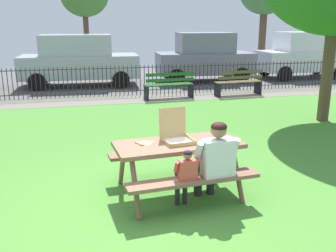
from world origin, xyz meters
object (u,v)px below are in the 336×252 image
(park_bench_right, at_px, (238,83))
(parked_car_center, at_px, (79,60))
(pizza_box_open, at_px, (176,133))
(adult_at_table, at_px, (215,159))
(park_bench_center, at_px, (169,86))
(parked_car_right, at_px, (205,57))
(picnic_table_foreground, at_px, (178,154))
(pizza_slice_on_table, at_px, (144,143))
(child_at_table, at_px, (186,173))
(parked_car_far_right, at_px, (303,55))

(park_bench_right, relative_size, parked_car_center, 0.36)
(pizza_box_open, bearing_deg, adult_at_table, -54.81)
(park_bench_center, xyz_separation_m, parked_car_right, (2.27, 3.20, 0.59))
(picnic_table_foreground, xyz_separation_m, pizza_slice_on_table, (-0.48, 0.08, 0.18))
(pizza_box_open, relative_size, parked_car_right, 0.12)
(picnic_table_foreground, height_order, parked_car_right, parked_car_right)
(adult_at_table, distance_m, park_bench_right, 8.19)
(adult_at_table, distance_m, park_bench_center, 7.48)
(pizza_box_open, bearing_deg, parked_car_right, 69.26)
(child_at_table, xyz_separation_m, parked_car_center, (-1.23, 10.65, 0.49))
(adult_at_table, relative_size, child_at_table, 1.39)
(park_bench_center, bearing_deg, pizza_box_open, -102.59)
(parked_car_far_right, bearing_deg, child_at_table, -128.09)
(picnic_table_foreground, height_order, pizza_slice_on_table, pizza_slice_on_table)
(adult_at_table, height_order, parked_car_right, parked_car_right)
(pizza_box_open, height_order, parked_car_center, parked_car_center)
(child_at_table, distance_m, park_bench_center, 7.61)
(pizza_box_open, height_order, parked_car_right, parked_car_right)
(pizza_slice_on_table, relative_size, park_bench_right, 0.17)
(child_at_table, height_order, parked_car_center, parked_car_center)
(child_at_table, bearing_deg, pizza_slice_on_table, 125.65)
(child_at_table, relative_size, park_bench_center, 0.53)
(picnic_table_foreground, bearing_deg, parked_car_far_right, 50.61)
(pizza_box_open, distance_m, park_bench_center, 7.01)
(adult_at_table, distance_m, child_at_table, 0.45)
(adult_at_table, bearing_deg, picnic_table_foreground, 129.09)
(pizza_slice_on_table, bearing_deg, picnic_table_foreground, -9.39)
(picnic_table_foreground, height_order, pizza_box_open, pizza_box_open)
(child_at_table, distance_m, parked_car_right, 11.32)
(picnic_table_foreground, bearing_deg, park_bench_center, 77.69)
(adult_at_table, bearing_deg, park_bench_center, 81.31)
(park_bench_center, relative_size, parked_car_center, 0.36)
(picnic_table_foreground, xyz_separation_m, parked_car_center, (-1.27, 10.12, 0.41))
(parked_car_right, bearing_deg, picnic_table_foreground, -110.49)
(pizza_box_open, bearing_deg, child_at_table, -92.40)
(pizza_box_open, xyz_separation_m, adult_at_table, (0.40, -0.56, -0.22))
(pizza_box_open, bearing_deg, picnic_table_foreground, -80.83)
(pizza_box_open, xyz_separation_m, parked_car_center, (-1.26, 10.02, 0.13))
(park_bench_center, distance_m, parked_car_right, 3.96)
(park_bench_center, distance_m, parked_car_far_right, 7.53)
(child_at_table, relative_size, park_bench_right, 0.53)
(parked_car_right, bearing_deg, child_at_table, -109.74)
(picnic_table_foreground, height_order, park_bench_center, park_bench_center)
(parked_car_center, xyz_separation_m, parked_car_right, (5.05, -0.00, 0.01))
(picnic_table_foreground, relative_size, pizza_box_open, 3.93)
(child_at_table, bearing_deg, parked_car_center, 96.59)
(picnic_table_foreground, bearing_deg, park_bench_right, 60.46)
(park_bench_center, height_order, park_bench_right, same)
(adult_at_table, relative_size, parked_car_far_right, 0.30)
(parked_car_right, bearing_deg, parked_car_center, 179.98)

